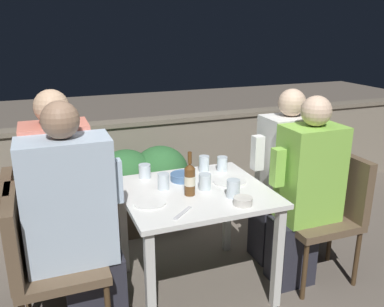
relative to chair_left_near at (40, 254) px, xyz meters
The scene contains 24 objects.
ground_plane 1.08m from the chair_left_near, ahead, with size 16.00×16.00×0.00m, color #665B51.
parapet_wall 1.75m from the chair_left_near, 57.66° to the left, with size 9.00×0.18×0.86m.
dining_table 0.95m from the chair_left_near, ahead, with size 0.90×0.80×0.70m.
planter_hedge 1.28m from the chair_left_near, 57.05° to the left, with size 1.07×0.47×0.71m.
chair_left_near is the anchor object (origin of this frame).
person_blue_shirt 0.25m from the chair_left_near, ahead, with size 0.52×0.26×1.33m.
chair_left_far 0.26m from the chair_left_near, 96.02° to the left, with size 0.48×0.47×0.87m.
person_coral_top 0.35m from the chair_left_near, 56.06° to the left, with size 0.47×0.26×1.35m.
chair_right_near 1.84m from the chair_left_near, ahead, with size 0.48×0.47×0.87m.
person_green_blouse 1.64m from the chair_left_near, ahead, with size 0.47×0.26×1.27m.
chair_right_far 1.89m from the chair_left_near, ahead, with size 0.48×0.47×0.87m.
person_white_polo 1.70m from the chair_left_near, ahead, with size 0.47×0.26×1.27m.
beer_bottle 0.92m from the chair_left_near, ahead, with size 0.07×0.07×0.27m.
plate_0 1.21m from the chair_left_near, ahead, with size 0.21×0.21×0.01m.
plate_1 0.64m from the chair_left_near, ahead, with size 0.18×0.18×0.01m.
bowl_0 1.14m from the chair_left_near, ahead, with size 0.11×0.11×0.04m.
bowl_1 0.99m from the chair_left_near, 18.92° to the left, with size 0.17×0.17×0.05m.
glass_cup_0 1.32m from the chair_left_near, 17.33° to the left, with size 0.07×0.07×0.10m.
glass_cup_1 1.21m from the chair_left_near, 20.72° to the left, with size 0.07×0.07×0.11m.
glass_cup_2 0.85m from the chair_left_near, 32.60° to the left, with size 0.08×0.08×0.09m.
glass_cup_3 1.13m from the chair_left_near, ahead, with size 0.08×0.08×0.11m.
glass_cup_4 0.82m from the chair_left_near, 15.80° to the left, with size 0.07×0.07×0.10m.
glass_cup_5 1.03m from the chair_left_near, ahead, with size 0.08×0.08×0.10m.
fork_0 0.79m from the chair_left_near, 11.72° to the right, with size 0.14×0.13×0.01m.
Camera 1 is at (-0.85, -2.17, 1.69)m, focal length 38.00 mm.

